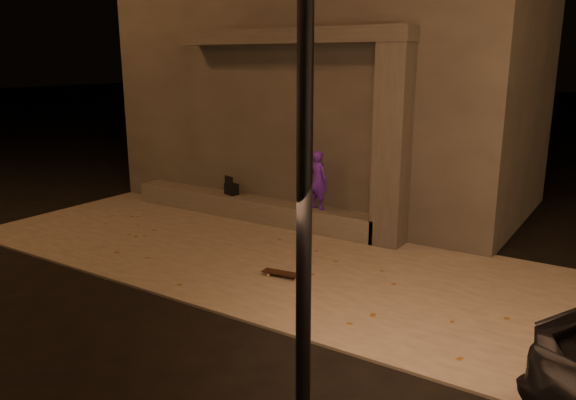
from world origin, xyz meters
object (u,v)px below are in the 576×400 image
Objects in this scene: skateboarder at (318,180)px; backpack at (231,188)px; skateboard at (284,274)px; column at (392,147)px.

backpack is at bearing 12.42° from skateboarder.
skateboarder reaches higher than skateboard.
column is 3.11× the size of skateboarder.
skateboarder is (-1.51, 0.00, -0.77)m from column.
skateboarder is 1.58× the size of skateboard.
backpack is at bearing 132.98° from skateboard.
column reaches higher than skateboarder.
skateboard is (2.99, -2.44, -0.53)m from backpack.
backpack is (-2.17, 0.00, -0.43)m from skateboarder.
column is 3.07m from skateboard.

